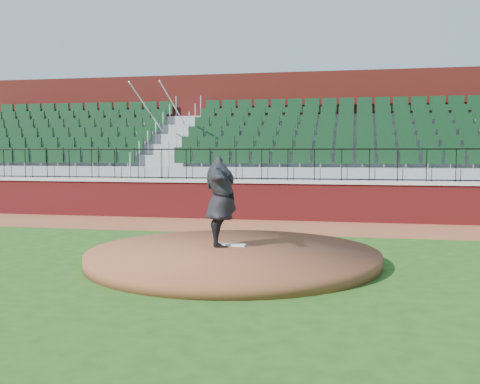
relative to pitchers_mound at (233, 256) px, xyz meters
name	(u,v)px	position (x,y,z in m)	size (l,w,h in m)	color
ground	(225,261)	(-0.19, 0.10, -0.12)	(90.00, 90.00, 0.00)	#204B15
warning_track	(267,226)	(-0.19, 5.50, -0.12)	(34.00, 3.20, 0.01)	brown
field_wall	(275,202)	(-0.19, 7.10, 0.47)	(34.00, 0.35, 1.20)	maroon
wall_cap	(275,182)	(-0.19, 7.10, 1.12)	(34.00, 0.45, 0.10)	#B7B7B7
wall_railing	(275,165)	(-0.19, 7.10, 1.67)	(34.00, 0.05, 1.00)	black
seating_stands	(285,150)	(-0.19, 9.82, 2.18)	(34.00, 5.10, 4.60)	gray
concourse_wall	(294,139)	(-0.19, 12.62, 2.62)	(34.00, 0.50, 5.50)	maroon
pitchers_mound	(233,256)	(0.00, 0.00, 0.00)	(5.81, 5.81, 0.25)	brown
pitching_rubber	(230,245)	(-0.17, 0.50, 0.15)	(0.66, 0.16, 0.04)	silver
pitcher	(221,202)	(-0.33, 0.34, 1.06)	(2.30, 0.63, 1.87)	black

